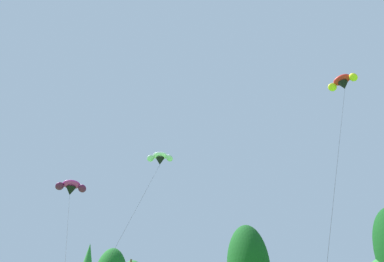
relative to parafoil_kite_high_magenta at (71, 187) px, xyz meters
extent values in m
ellipsoid|color=#D12893|center=(0.02, -0.02, 0.32)|extent=(2.26, 2.19, 1.04)
ellipsoid|color=#66144C|center=(0.90, 0.70, 0.00)|extent=(1.38, 1.39, 1.17)
ellipsoid|color=#66144C|center=(-0.87, -0.75, 0.00)|extent=(1.34, 1.42, 1.17)
cone|color=black|center=(-0.06, 0.07, -0.38)|extent=(1.45, 1.45, 0.88)
cylinder|color=black|center=(6.81, -6.96, -7.29)|extent=(13.76, 14.08, 12.94)
ellipsoid|color=red|center=(28.37, -0.04, 6.24)|extent=(1.81, 1.56, 0.91)
ellipsoid|color=yellow|center=(29.24, -0.45, 5.97)|extent=(0.94, 1.10, 1.01)
ellipsoid|color=yellow|center=(27.50, 0.38, 5.97)|extent=(1.05, 1.05, 1.01)
cone|color=black|center=(28.41, 0.05, 5.65)|extent=(1.15, 1.15, 0.74)
cylinder|color=black|center=(26.01, -6.16, -4.03)|extent=(4.81, 12.43, 18.61)
ellipsoid|color=white|center=(11.48, -1.89, 0.86)|extent=(1.66, 1.46, 0.66)
ellipsoid|color=silver|center=(12.30, -1.59, 0.61)|extent=(1.03, 1.07, 0.79)
ellipsoid|color=silver|center=(10.66, -2.19, 0.61)|extent=(0.93, 1.04, 0.79)
cone|color=black|center=(11.44, -1.80, 0.32)|extent=(1.01, 1.01, 0.67)
cylinder|color=black|center=(12.57, -7.90, -6.88)|extent=(2.26, 12.20, 13.75)
camera|label=1|loc=(24.57, -27.10, -12.86)|focal=31.56mm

